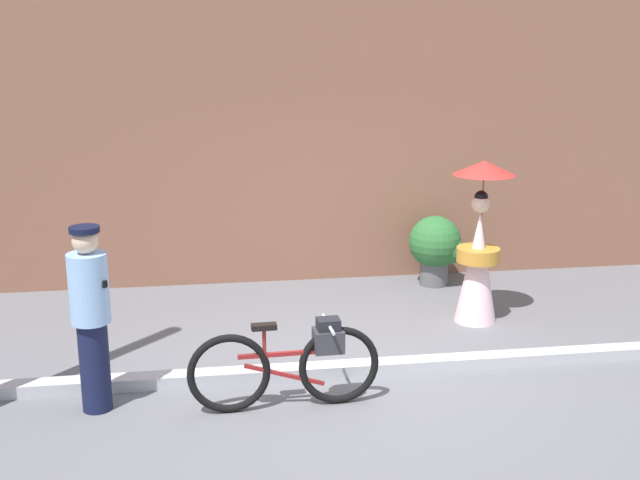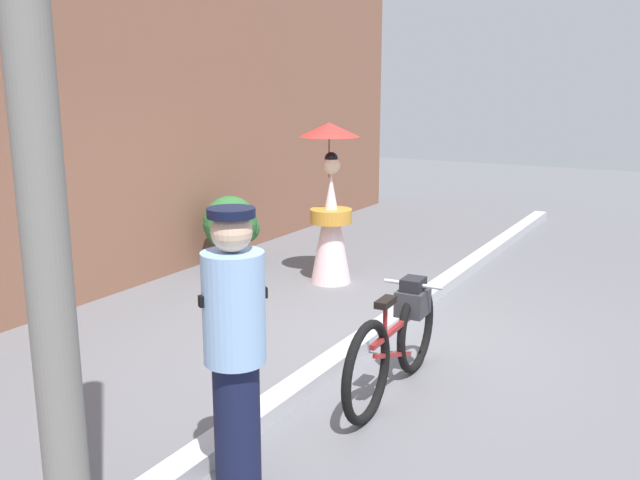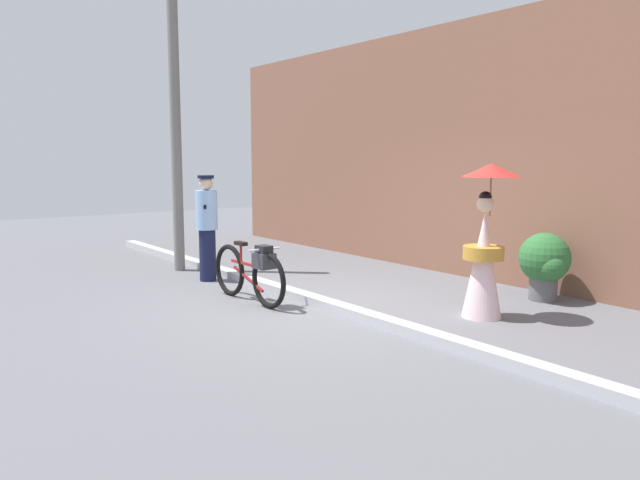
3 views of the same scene
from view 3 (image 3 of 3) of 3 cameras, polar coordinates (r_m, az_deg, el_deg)
name	(u,v)px [view 3 (image 3 of 3)]	position (r m, az deg, el deg)	size (l,w,h in m)	color
ground_plane	(317,306)	(8.16, -0.25, -6.10)	(30.00, 30.00, 0.00)	slate
building_wall	(485,150)	(10.26, 15.05, 8.04)	(14.00, 0.40, 4.12)	brown
sidewalk_curb	(317,301)	(8.14, -0.25, -5.69)	(14.00, 0.20, 0.12)	#B2B2B7
bicycle_near_officer	(251,272)	(8.30, -6.43, -2.93)	(1.71, 0.48, 0.81)	black
person_officer	(207,225)	(9.83, -10.44, 1.38)	(0.34, 0.34, 1.67)	#141938
person_with_parasol	(485,245)	(7.68, 15.00, -0.47)	(0.70, 0.70, 1.87)	silver
potted_plant_by_door	(545,262)	(8.88, 20.14, -1.95)	(0.70, 0.69, 0.93)	#59595B
utility_pole	(176,130)	(10.82, -13.23, 9.87)	(0.18, 0.18, 4.80)	slate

